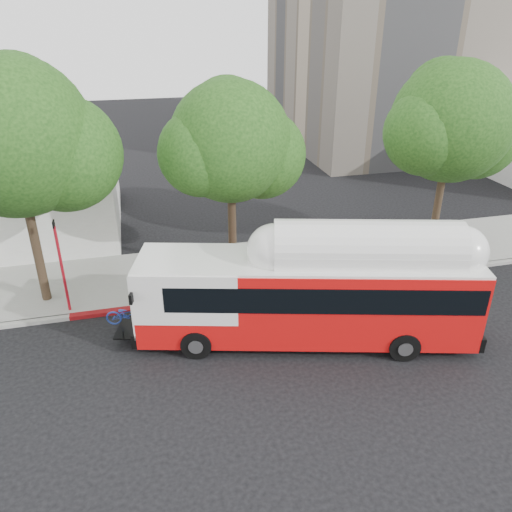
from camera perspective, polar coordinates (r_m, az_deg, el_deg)
The scene contains 9 objects.
ground at distance 18.31m, azimuth 4.38°, elevation -10.32°, with size 120.00×120.00×0.00m, color black.
sidewalk at distance 23.59m, azimuth -0.49°, elevation -1.07°, with size 60.00×5.00×0.15m, color gray.
curb_strip at distance 21.38m, azimuth 1.16°, elevation -4.16°, with size 60.00×0.30×0.15m, color gray.
red_curb_segment at distance 20.90m, azimuth -6.84°, elevation -5.12°, with size 10.00×0.32×0.16m, color maroon.
street_tree_left at distance 20.26m, azimuth -24.56°, elevation 11.71°, with size 6.67×5.80×9.74m.
street_tree_mid at distance 21.02m, azimuth -1.87°, elevation 12.49°, with size 5.75×5.00×8.62m.
street_tree_right at distance 24.85m, azimuth 22.16°, elevation 13.60°, with size 6.21×5.40×9.18m.
transit_bus at distance 17.83m, azimuth 6.03°, elevation -4.73°, with size 12.81×5.52×3.75m.
signal_pole at distance 20.51m, azimuth -21.29°, elevation -1.26°, with size 0.11×0.38×3.97m.
Camera 1 is at (-4.90, -13.91, 10.84)m, focal length 35.00 mm.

